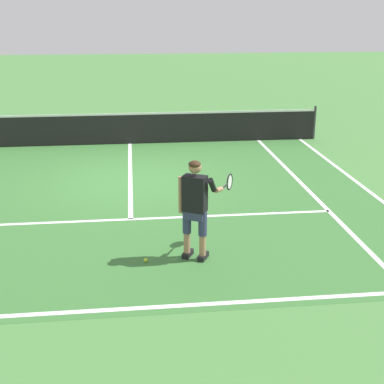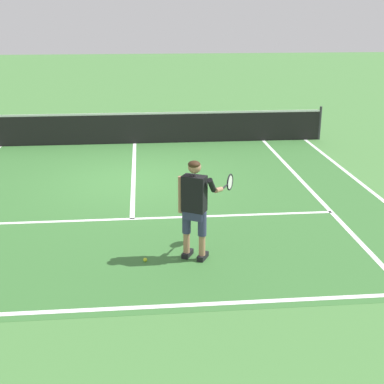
% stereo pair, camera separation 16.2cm
% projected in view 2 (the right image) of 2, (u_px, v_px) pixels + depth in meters
% --- Properties ---
extents(ground_plane, '(80.00, 80.00, 0.00)m').
position_uv_depth(ground_plane, '(133.00, 180.00, 13.06)').
color(ground_plane, '#477F3D').
extents(court_inner_surface, '(10.98, 10.18, 0.00)m').
position_uv_depth(court_inner_surface, '(133.00, 194.00, 12.06)').
color(court_inner_surface, '#387033').
rests_on(court_inner_surface, ground).
extents(line_baseline, '(10.98, 0.10, 0.01)m').
position_uv_depth(line_baseline, '(129.00, 308.00, 7.46)').
color(line_baseline, white).
rests_on(line_baseline, ground).
extents(line_service, '(8.23, 0.10, 0.01)m').
position_uv_depth(line_service, '(132.00, 219.00, 10.64)').
color(line_service, white).
rests_on(line_service, ground).
extents(line_centre_service, '(0.10, 6.40, 0.01)m').
position_uv_depth(line_centre_service, '(134.00, 173.00, 13.65)').
color(line_centre_service, white).
rests_on(line_centre_service, ground).
extents(line_singles_right, '(0.10, 9.78, 0.01)m').
position_uv_depth(line_singles_right, '(309.00, 189.00, 12.43)').
color(line_singles_right, white).
rests_on(line_singles_right, ground).
extents(line_doubles_right, '(0.10, 9.78, 0.01)m').
position_uv_depth(line_doubles_right, '(366.00, 187.00, 12.55)').
color(line_doubles_right, white).
rests_on(line_doubles_right, ground).
extents(tennis_net, '(11.96, 0.08, 1.07)m').
position_uv_depth(tennis_net, '(134.00, 128.00, 16.51)').
color(tennis_net, '#333338').
rests_on(tennis_net, ground).
extents(tennis_player, '(1.02, 0.93, 1.71)m').
position_uv_depth(tennis_player, '(195.00, 203.00, 8.65)').
color(tennis_player, black).
rests_on(tennis_player, ground).
extents(tennis_ball_near_feet, '(0.07, 0.07, 0.07)m').
position_uv_depth(tennis_ball_near_feet, '(145.00, 260.00, 8.83)').
color(tennis_ball_near_feet, '#CCE02D').
rests_on(tennis_ball_near_feet, ground).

